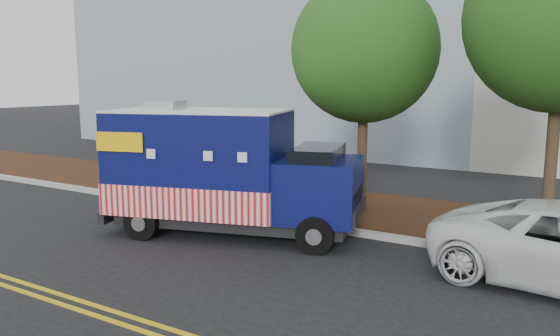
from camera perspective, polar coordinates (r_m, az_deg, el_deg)
The scene contains 8 objects.
ground at distance 12.49m, azimuth -2.41°, elevation -7.37°, with size 120.00×120.00×0.00m, color black.
curb at distance 13.61m, azimuth 0.90°, elevation -5.63°, with size 120.00×0.18×0.15m, color #9E9E99.
mulch_strip at distance 15.40m, azimuth 4.89°, elevation -3.91°, with size 120.00×4.00×0.15m, color black.
centerline_near at distance 9.35m, azimuth -18.26°, elevation -13.64°, with size 120.00×0.10×0.01m, color gold.
centerline_far at distance 9.20m, azimuth -19.48°, elevation -14.08°, with size 120.00×0.10×0.01m, color gold.
tree_b at distance 14.38m, azimuth 8.83°, elevation 12.10°, with size 3.76×3.76×6.20m.
sign_post at distance 16.43m, azimuth -12.71°, elevation 0.73°, with size 0.06×0.06×2.40m, color #473828.
food_truck at distance 12.68m, azimuth -6.15°, elevation -0.68°, with size 6.19×3.67×3.08m.
Camera 1 is at (6.69, -9.92, 3.57)m, focal length 35.00 mm.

